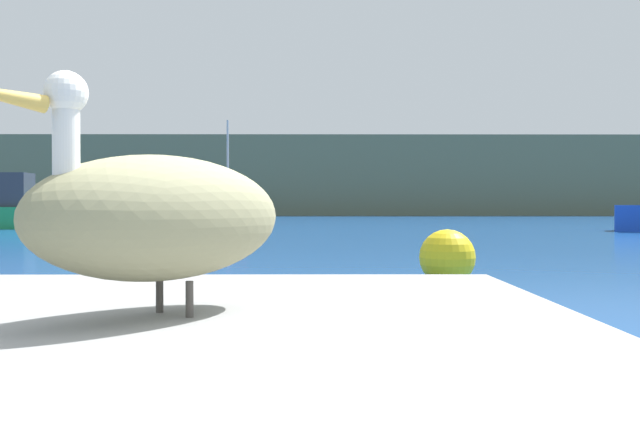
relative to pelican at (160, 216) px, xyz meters
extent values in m
cube|color=#5B664C|center=(0.69, 66.00, 2.67)|extent=(140.00, 11.66, 7.47)
cube|color=gray|center=(0.01, 0.01, -0.72)|extent=(3.25, 3.12, 0.68)
ellipsoid|color=gray|center=(0.01, 0.01, -0.01)|extent=(1.13, 1.20, 0.48)
cylinder|color=white|center=(-0.25, -0.29, 0.22)|extent=(0.09, 0.09, 0.31)
sphere|color=white|center=(-0.25, -0.29, 0.42)|extent=(0.15, 0.15, 0.15)
cylinder|color=#4C4742|center=(0.11, -0.01, -0.32)|extent=(0.03, 0.03, 0.14)
cylinder|color=#4C4742|center=(-0.03, 0.11, -0.32)|extent=(0.03, 0.03, 0.14)
cube|color=#2D333D|center=(-13.09, 28.00, 0.66)|extent=(1.84, 1.51, 1.52)
cube|color=red|center=(-5.75, 35.31, -0.44)|extent=(4.83, 1.46, 1.25)
cube|color=silver|center=(-6.47, 35.30, 0.75)|extent=(1.91, 1.09, 1.12)
cylinder|color=#B2B2B2|center=(-4.31, 35.34, 2.43)|extent=(0.12, 0.12, 4.48)
sphere|color=yellow|center=(2.37, 6.69, -0.68)|extent=(0.76, 0.76, 0.76)
camera|label=1|loc=(0.60, -2.61, 0.05)|focal=38.52mm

